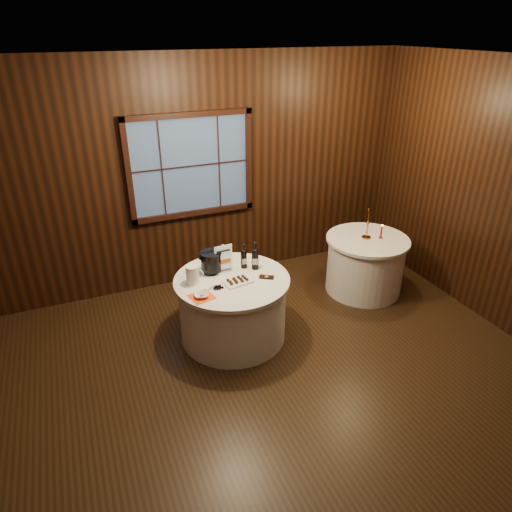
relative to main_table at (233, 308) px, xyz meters
name	(u,v)px	position (x,y,z in m)	size (l,w,h in m)	color
ground	(268,392)	(0.00, -1.00, -0.39)	(6.00, 6.00, 0.00)	black
back_wall	(191,173)	(0.00, 1.48, 1.16)	(6.00, 0.10, 3.00)	black
main_table	(233,308)	(0.00, 0.00, 0.00)	(1.28, 1.28, 0.77)	white
side_table	(365,264)	(2.00, 0.30, 0.00)	(1.08, 1.08, 0.77)	white
sign_stand	(223,262)	(-0.03, 0.19, 0.50)	(0.21, 0.11, 0.34)	#B0AFB6
port_bottle_left	(244,257)	(0.21, 0.18, 0.51)	(0.07, 0.08, 0.30)	black
port_bottle_right	(255,257)	(0.32, 0.11, 0.53)	(0.08, 0.09, 0.33)	black
ice_bucket	(211,262)	(-0.16, 0.23, 0.51)	(0.24, 0.24, 0.25)	black
chocolate_plate	(238,281)	(0.03, -0.10, 0.40)	(0.33, 0.25, 0.04)	white
chocolate_box	(266,277)	(0.36, -0.13, 0.39)	(0.16, 0.08, 0.01)	black
grape_bunch	(218,287)	(-0.21, -0.14, 0.40)	(0.17, 0.09, 0.04)	black
glass_pitcher	(192,275)	(-0.42, 0.07, 0.49)	(0.19, 0.15, 0.21)	white
orange_napkin	(202,297)	(-0.42, -0.24, 0.38)	(0.23, 0.23, 0.00)	#F94B14
cracker_bowl	(202,295)	(-0.42, -0.24, 0.40)	(0.15, 0.15, 0.04)	white
brass_candlestick	(367,227)	(1.98, 0.31, 0.54)	(0.12, 0.12, 0.42)	#BA7F3A
red_candle	(381,233)	(2.15, 0.23, 0.46)	(0.05, 0.05, 0.20)	#BA7F3A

